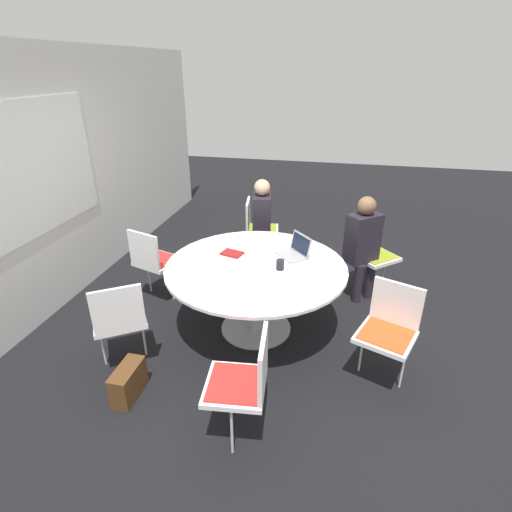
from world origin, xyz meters
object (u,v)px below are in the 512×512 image
laptop (296,251)px  spiral_notebook (232,253)px  person_0 (363,241)px  chair_0 (372,249)px  chair_1 (258,225)px  chair_3 (119,316)px  chair_5 (389,326)px  handbag (128,382)px  chair_2 (154,258)px  coffee_cup (280,265)px  person_1 (263,218)px  chair_4 (245,379)px

laptop → spiral_notebook: 0.64m
person_0 → spiral_notebook: bearing=-13.6°
chair_0 → chair_1: same height
chair_3 → spiral_notebook: (0.98, -0.74, 0.23)m
person_0 → laptop: (-0.59, 0.69, 0.08)m
chair_3 → chair_5: bearing=-25.1°
chair_0 → handbag: size_ratio=2.41×
chair_2 → laptop: size_ratio=2.25×
person_0 → handbag: person_0 is taller
chair_1 → coffee_cup: 1.72m
spiral_notebook → handbag: 1.55m
laptop → person_1: bearing=166.1°
chair_4 → spiral_notebook: bearing=12.5°
chair_4 → chair_3: bearing=62.1°
chair_4 → person_1: (2.63, 0.42, 0.19)m
coffee_cup → chair_5: bearing=-111.5°
person_1 → chair_5: bearing=29.8°
chair_5 → chair_3: bearing=31.1°
chair_1 → chair_3: (-2.36, 0.71, 0.00)m
chair_2 → chair_4: (-1.63, -1.47, 0.00)m
person_1 → spiral_notebook: (-1.16, 0.08, 0.03)m
chair_0 → person_1: 1.39m
chair_3 → handbag: chair_3 is taller
chair_5 → chair_0: bearing=-65.1°
chair_0 → handbag: (-2.25, 1.97, -0.38)m
chair_4 → chair_5: bearing=-56.0°
chair_0 → chair_4: bearing=26.8°
person_1 → spiral_notebook: 1.16m
coffee_cup → handbag: (-1.11, 1.06, -0.65)m
laptop → coffee_cup: laptop is taller
person_0 → person_1: size_ratio=1.00×
chair_1 → handbag: chair_1 is taller
handbag → spiral_notebook: bearing=-21.6°
coffee_cup → handbag: size_ratio=0.27×
chair_0 → laptop: size_ratio=2.25×
chair_1 → laptop: bearing=18.5°
chair_2 → chair_3: same height
person_0 → handbag: (-2.03, 1.84, -0.57)m
laptop → coffee_cup: bearing=-58.6°
chair_5 → person_1: (1.77, 1.44, 0.19)m
chair_2 → spiral_notebook: 1.00m
spiral_notebook → person_1: bearing=-4.1°
person_1 → chair_4: bearing=-0.5°
chair_0 → laptop: bearing=3.4°
chair_3 → spiral_notebook: 1.25m
chair_1 → person_0: bearing=54.1°
person_1 → laptop: size_ratio=3.16×
chair_3 → coffee_cup: bearing=-3.6°
person_0 → laptop: bearing=-1.0°
chair_0 → person_1: (0.23, 1.36, 0.19)m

